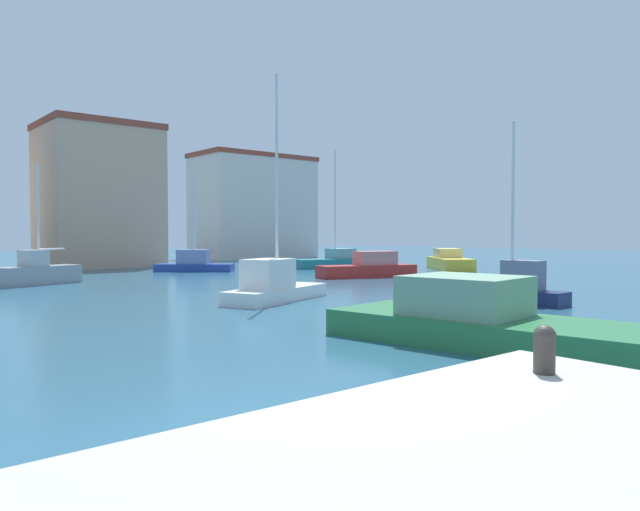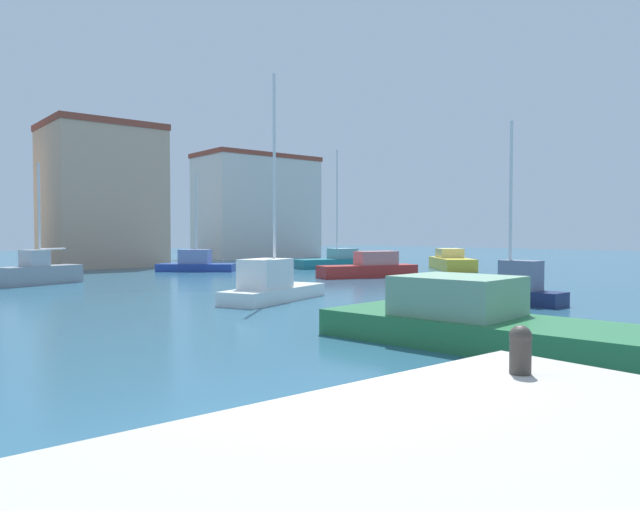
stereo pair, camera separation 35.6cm
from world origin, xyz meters
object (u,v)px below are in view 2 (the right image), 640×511
at_px(sailboat_blue_far_right, 196,263).
at_px(sailboat_white_distant_east, 271,285).
at_px(mooring_bollard, 520,348).
at_px(motorboat_green_distant_north, 483,323).
at_px(sailboat_teal_near_pier, 338,261).
at_px(sailboat_navy_mid_harbor, 513,287).
at_px(motorboat_yellow_far_left, 451,262).
at_px(motorboat_red_inner_mooring, 370,268).
at_px(sailboat_grey_outer_mooring, 39,272).

relative_size(sailboat_blue_far_right, sailboat_white_distant_east, 0.77).
distance_m(mooring_bollard, motorboat_green_distant_north, 7.67).
distance_m(sailboat_teal_near_pier, sailboat_white_distant_east, 24.04).
bearing_deg(sailboat_navy_mid_harbor, sailboat_blue_far_right, 90.31).
bearing_deg(motorboat_green_distant_north, sailboat_teal_near_pier, 54.99).
bearing_deg(sailboat_blue_far_right, mooring_bollard, -111.90).
distance_m(sailboat_navy_mid_harbor, motorboat_yellow_far_left, 22.14).
bearing_deg(motorboat_red_inner_mooring, sailboat_blue_far_right, 114.86).
bearing_deg(sailboat_teal_near_pier, mooring_bollard, -128.08).
height_order(sailboat_teal_near_pier, sailboat_navy_mid_harbor, sailboat_teal_near_pier).
height_order(mooring_bollard, sailboat_white_distant_east, sailboat_white_distant_east).
xyz_separation_m(sailboat_blue_far_right, motorboat_green_distant_north, (-8.11, -30.29, -0.03)).
relative_size(motorboat_yellow_far_left, sailboat_white_distant_east, 0.72).
relative_size(mooring_bollard, sailboat_teal_near_pier, 0.06).
bearing_deg(sailboat_teal_near_pier, motorboat_yellow_far_left, -56.08).
height_order(sailboat_teal_near_pier, motorboat_yellow_far_left, sailboat_teal_near_pier).
bearing_deg(sailboat_white_distant_east, motorboat_red_inner_mooring, 29.85).
height_order(sailboat_grey_outer_mooring, motorboat_red_inner_mooring, sailboat_grey_outer_mooring).
xyz_separation_m(sailboat_blue_far_right, sailboat_white_distant_east, (-6.67, -19.27, 0.08)).
xyz_separation_m(motorboat_yellow_far_left, motorboat_green_distant_north, (-24.10, -19.90, -0.03)).
distance_m(sailboat_teal_near_pier, sailboat_blue_far_right, 11.42).
bearing_deg(sailboat_teal_near_pier, motorboat_red_inner_mooring, -120.25).
bearing_deg(sailboat_white_distant_east, sailboat_blue_far_right, 70.90).
xyz_separation_m(mooring_bollard, sailboat_blue_far_right, (14.08, 35.03, -0.80)).
xyz_separation_m(sailboat_blue_far_right, motorboat_yellow_far_left, (15.99, -10.39, 0.01)).
xyz_separation_m(motorboat_red_inner_mooring, sailboat_white_distant_east, (-12.33, -7.07, 0.07)).
xyz_separation_m(sailboat_grey_outer_mooring, sailboat_blue_far_right, (11.74, 4.83, -0.09)).
bearing_deg(motorboat_red_inner_mooring, sailboat_grey_outer_mooring, 157.06).
height_order(sailboat_grey_outer_mooring, motorboat_green_distant_north, sailboat_grey_outer_mooring).
relative_size(mooring_bollard, motorboat_yellow_far_left, 0.09).
xyz_separation_m(sailboat_grey_outer_mooring, sailboat_navy_mid_harbor, (11.88, -21.01, -0.04)).
distance_m(sailboat_blue_far_right, motorboat_yellow_far_left, 19.07).
xyz_separation_m(mooring_bollard, motorboat_green_distant_north, (5.98, 4.73, -0.83)).
height_order(sailboat_teal_near_pier, sailboat_grey_outer_mooring, sailboat_teal_near_pier).
bearing_deg(sailboat_white_distant_east, sailboat_navy_mid_harbor, -43.98).
distance_m(sailboat_teal_near_pier, motorboat_red_inner_mooring, 10.65).
distance_m(sailboat_grey_outer_mooring, motorboat_yellow_far_left, 28.29).
relative_size(sailboat_blue_far_right, motorboat_green_distant_north, 0.79).
distance_m(sailboat_teal_near_pier, sailboat_navy_mid_harbor, 25.31).
xyz_separation_m(motorboat_red_inner_mooring, motorboat_yellow_far_left, (10.34, 1.81, -0.01)).
bearing_deg(motorboat_yellow_far_left, motorboat_green_distant_north, -140.45).
bearing_deg(sailboat_navy_mid_harbor, sailboat_teal_near_pier, 64.54).
distance_m(motorboat_red_inner_mooring, sailboat_blue_far_right, 13.44).
xyz_separation_m(sailboat_teal_near_pier, motorboat_red_inner_mooring, (-5.37, -9.20, 0.06)).
distance_m(motorboat_yellow_far_left, motorboat_green_distant_north, 31.25).
relative_size(sailboat_grey_outer_mooring, sailboat_white_distant_east, 0.71).
relative_size(motorboat_red_inner_mooring, sailboat_white_distant_east, 0.72).
xyz_separation_m(sailboat_teal_near_pier, motorboat_yellow_far_left, (4.97, -7.39, 0.05)).
bearing_deg(motorboat_red_inner_mooring, mooring_bollard, -130.84).
xyz_separation_m(mooring_bollard, sailboat_navy_mid_harbor, (14.22, 9.18, -0.76)).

